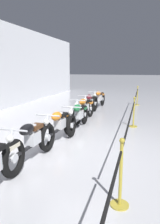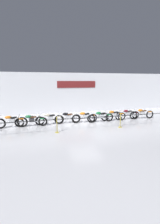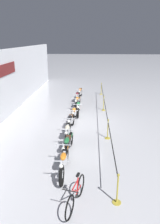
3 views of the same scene
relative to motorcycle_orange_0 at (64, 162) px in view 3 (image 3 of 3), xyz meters
name	(u,v)px [view 3 (image 3 of 3)]	position (x,y,z in m)	size (l,w,h in m)	color
ground_plane	(84,121)	(5.47, -0.57, -0.48)	(120.00, 120.00, 0.00)	silver
motorcycle_orange_0	(64,162)	(0.00, 0.00, 0.00)	(2.24, 0.62, 0.96)	black
motorcycle_green_1	(67,145)	(1.36, 0.02, -0.03)	(2.37, 0.62, 0.92)	black
motorcycle_cream_2	(68,132)	(2.74, 0.17, -0.02)	(2.22, 0.62, 0.93)	black
motorcycle_black_3	(71,122)	(4.14, 0.16, -0.02)	(2.12, 0.62, 0.94)	black
motorcycle_orange_4	(74,114)	(5.52, 0.07, -0.01)	(2.15, 0.62, 0.93)	black
motorcycle_green_5	(78,107)	(6.83, -0.10, -0.02)	(2.30, 0.62, 0.92)	black
motorcycle_orange_6	(78,102)	(8.09, 0.04, -0.01)	(2.21, 0.62, 0.93)	black
motorcycle_maroon_7	(77,97)	(9.50, 0.16, -0.01)	(2.39, 0.62, 0.92)	black
motorcycle_orange_8	(80,93)	(10.85, 0.00, -0.01)	(2.36, 0.62, 0.94)	black
bicycle	(76,195)	(-1.69, -0.57, -0.09)	(1.70, 0.59, 0.97)	black
stanchion_far_left	(107,119)	(3.92, -1.83, 0.29)	(13.94, 0.28, 1.05)	gold
stanchion_mid_left	(108,132)	(3.10, -1.83, -0.12)	(0.28, 0.28, 1.05)	gold
stanchion_mid_right	(104,105)	(7.70, -1.83, -0.12)	(0.28, 0.28, 1.05)	gold
stanchion_far_right	(101,90)	(12.38, -1.83, -0.12)	(0.28, 0.28, 1.05)	gold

